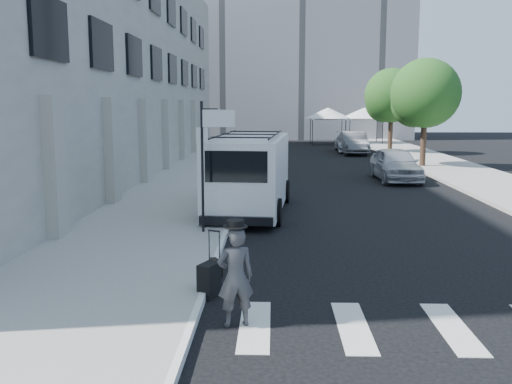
# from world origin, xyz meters

# --- Properties ---
(ground) EXTENTS (120.00, 120.00, 0.00)m
(ground) POSITION_xyz_m (0.00, 0.00, 0.00)
(ground) COLOR black
(ground) RESTS_ON ground
(sidewalk_left) EXTENTS (4.50, 48.00, 0.15)m
(sidewalk_left) POSITION_xyz_m (-4.25, 16.00, 0.07)
(sidewalk_left) COLOR gray
(sidewalk_left) RESTS_ON ground
(sidewalk_right) EXTENTS (4.00, 56.00, 0.15)m
(sidewalk_right) POSITION_xyz_m (9.00, 20.00, 0.07)
(sidewalk_right) COLOR gray
(sidewalk_right) RESTS_ON ground
(building_left) EXTENTS (10.00, 44.00, 12.00)m
(building_left) POSITION_xyz_m (-11.50, 18.00, 6.00)
(building_left) COLOR gray
(building_left) RESTS_ON ground
(building_far) EXTENTS (22.00, 12.00, 25.00)m
(building_far) POSITION_xyz_m (2.00, 50.00, 12.50)
(building_far) COLOR slate
(building_far) RESTS_ON ground
(sign_pole) EXTENTS (1.03, 0.07, 3.50)m
(sign_pole) POSITION_xyz_m (-2.36, 3.20, 2.65)
(sign_pole) COLOR black
(sign_pole) RESTS_ON sidewalk_left
(tree_near) EXTENTS (3.80, 3.83, 6.03)m
(tree_near) POSITION_xyz_m (7.50, 20.15, 3.97)
(tree_near) COLOR black
(tree_near) RESTS_ON ground
(tree_far) EXTENTS (3.80, 3.83, 6.03)m
(tree_far) POSITION_xyz_m (7.50, 29.15, 3.97)
(tree_far) COLOR black
(tree_far) RESTS_ON ground
(tent_left) EXTENTS (4.00, 4.00, 3.20)m
(tent_left) POSITION_xyz_m (4.00, 38.00, 2.71)
(tent_left) COLOR black
(tent_left) RESTS_ON ground
(tent_right) EXTENTS (4.00, 4.00, 3.20)m
(tent_right) POSITION_xyz_m (7.20, 38.50, 2.71)
(tent_right) COLOR black
(tent_right) RESTS_ON ground
(businessman) EXTENTS (0.69, 0.55, 1.65)m
(businessman) POSITION_xyz_m (-1.31, -3.00, 0.82)
(businessman) COLOR #3F3F42
(businessman) RESTS_ON ground
(briefcase) EXTENTS (0.31, 0.45, 0.34)m
(briefcase) POSITION_xyz_m (-1.90, -0.26, 0.17)
(briefcase) COLOR black
(briefcase) RESTS_ON ground
(suitcase) EXTENTS (0.44, 0.52, 1.24)m
(suitcase) POSITION_xyz_m (-1.90, -1.63, 0.33)
(suitcase) COLOR black
(suitcase) RESTS_ON ground
(cargo_van) EXTENTS (2.79, 6.84, 2.50)m
(cargo_van) POSITION_xyz_m (-1.47, 6.93, 1.29)
(cargo_van) COLOR white
(cargo_van) RESTS_ON ground
(parked_car_a) EXTENTS (1.93, 4.61, 1.56)m
(parked_car_a) POSITION_xyz_m (5.00, 14.78, 0.78)
(parked_car_a) COLOR #ABADB3
(parked_car_a) RESTS_ON ground
(parked_car_b) EXTENTS (1.72, 4.83, 1.59)m
(parked_car_b) POSITION_xyz_m (5.00, 28.89, 0.79)
(parked_car_b) COLOR #4E5055
(parked_car_b) RESTS_ON ground
(parked_car_c) EXTENTS (2.14, 5.03, 1.45)m
(parked_car_c) POSITION_xyz_m (5.00, 30.94, 0.72)
(parked_car_c) COLOR #B1B3BA
(parked_car_c) RESTS_ON ground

